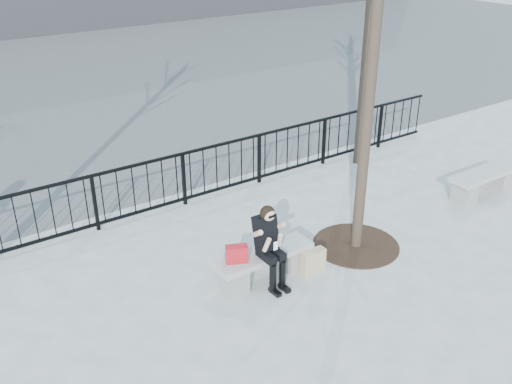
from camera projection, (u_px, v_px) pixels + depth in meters
ground at (264, 278)px, 9.07m from camera, size 120.00×120.00×0.00m
street_surface at (19, 77)px, 20.14m from camera, size 60.00×23.00×0.01m
railing at (175, 181)px, 11.04m from camera, size 14.00×0.06×1.10m
tree_grate at (356, 245)px, 9.95m from camera, size 1.50×1.50×0.02m
bench_main at (264, 263)px, 8.93m from camera, size 1.65×0.46×0.49m
bench_second at (484, 180)px, 11.63m from camera, size 1.77×0.49×0.52m
seated_woman at (270, 247)px, 8.65m from camera, size 0.50×0.64×1.34m
handbag at (237, 254)px, 8.55m from camera, size 0.37×0.28×0.27m
shopping_bag at (313, 261)px, 9.15m from camera, size 0.42×0.16×0.40m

